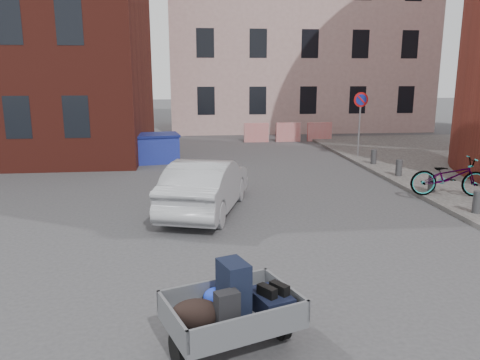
{
  "coord_description": "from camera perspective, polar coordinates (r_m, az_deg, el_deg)",
  "views": [
    {
      "loc": [
        -1.05,
        -9.21,
        3.46
      ],
      "look_at": [
        0.1,
        1.2,
        1.1
      ],
      "focal_mm": 35.0,
      "sensor_mm": 36.0,
      "label": 1
    }
  ],
  "objects": [
    {
      "name": "dumpster",
      "position": [
        19.16,
        -11.58,
        3.79
      ],
      "size": [
        2.94,
        1.85,
        1.15
      ],
      "rotation": [
        0.0,
        0.0,
        0.17
      ],
      "color": "#2130A0",
      "rests_on": "ground"
    },
    {
      "name": "ground",
      "position": [
        9.89,
        0.17,
        -7.77
      ],
      "size": [
        120.0,
        120.0,
        0.0
      ],
      "primitive_type": "plane",
      "color": "#38383A",
      "rests_on": "ground"
    },
    {
      "name": "silver_car",
      "position": [
        12.01,
        -4.15,
        -0.67
      ],
      "size": [
        2.6,
        4.43,
        1.38
      ],
      "primitive_type": "imported",
      "rotation": [
        0.0,
        0.0,
        2.85
      ],
      "color": "#9D9FA4",
      "rests_on": "ground"
    },
    {
      "name": "trailer",
      "position": [
        6.06,
        -1.11,
        -15.39
      ],
      "size": [
        1.88,
        1.98,
        1.2
      ],
      "rotation": [
        0.0,
        0.0,
        0.35
      ],
      "color": "black",
      "rests_on": "ground"
    },
    {
      "name": "no_parking_sign",
      "position": [
        20.03,
        14.46,
        8.17
      ],
      "size": [
        0.6,
        0.09,
        2.65
      ],
      "color": "gray",
      "rests_on": "sidewalk"
    },
    {
      "name": "bicycle",
      "position": [
        14.36,
        24.16,
        0.39
      ],
      "size": [
        2.21,
        1.13,
        1.11
      ],
      "primitive_type": "imported",
      "rotation": [
        0.0,
        0.0,
        1.37
      ],
      "color": "black",
      "rests_on": "sidewalk"
    },
    {
      "name": "barriers",
      "position": [
        24.95,
        5.91,
        5.82
      ],
      "size": [
        4.7,
        0.18,
        1.0
      ],
      "color": "red",
      "rests_on": "ground"
    },
    {
      "name": "bollards",
      "position": [
        14.77,
        22.37,
        -0.25
      ],
      "size": [
        0.22,
        9.02,
        0.55
      ],
      "color": "#3A3A3D",
      "rests_on": "sidewalk"
    },
    {
      "name": "building_pink",
      "position": [
        32.19,
        6.74,
        18.93
      ],
      "size": [
        16.0,
        8.0,
        14.0
      ],
      "primitive_type": "cube",
      "color": "tan",
      "rests_on": "ground"
    }
  ]
}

